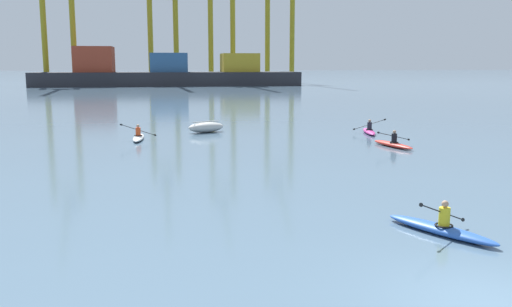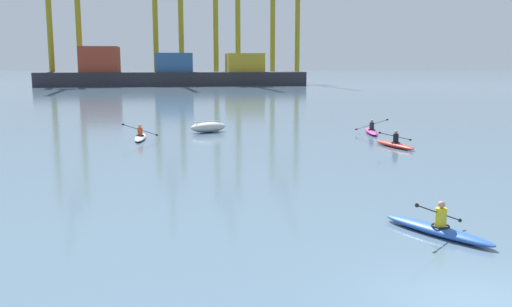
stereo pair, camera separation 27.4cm
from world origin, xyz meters
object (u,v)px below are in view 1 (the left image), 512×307
(gantry_crane_west_mid, at_px, (163,13))
(kayak_magenta, at_px, (369,131))
(container_barge, at_px, (167,74))
(gantry_crane_west, at_px, (56,0))
(gantry_crane_east_mid, at_px, (222,1))
(kayak_blue, at_px, (441,228))
(kayak_white, at_px, (138,137))
(gantry_crane_east, at_px, (280,9))
(capsized_dinghy, at_px, (206,127))
(kayak_red, at_px, (393,144))

(gantry_crane_west_mid, xyz_separation_m, kayak_magenta, (13.14, -95.42, -16.04))
(container_barge, bearing_deg, gantry_crane_west_mid, 92.64)
(gantry_crane_west, height_order, kayak_magenta, gantry_crane_west)
(kayak_magenta, bearing_deg, gantry_crane_east_mid, 89.68)
(gantry_crane_west, xyz_separation_m, gantry_crane_east_mid, (35.96, 5.33, 1.07))
(gantry_crane_east_mid, distance_m, kayak_blue, 119.07)
(gantry_crane_west, relative_size, kayak_white, 10.99)
(gantry_crane_east_mid, relative_size, kayak_white, 10.73)
(gantry_crane_east, bearing_deg, capsized_dinghy, -104.98)
(gantry_crane_west, relative_size, capsized_dinghy, 13.33)
(container_barge, relative_size, kayak_magenta, 16.12)
(gantry_crane_west, height_order, gantry_crane_east, gantry_crane_west)
(gantry_crane_west, height_order, kayak_white, gantry_crane_west)
(gantry_crane_east_mid, distance_m, gantry_crane_east, 14.85)
(gantry_crane_east_mid, bearing_deg, gantry_crane_west_mid, -176.19)
(gantry_crane_east_mid, height_order, kayak_blue, gantry_crane_east_mid)
(container_barge, distance_m, gantry_crane_east_mid, 24.02)
(container_barge, xyz_separation_m, gantry_crane_west_mid, (-0.48, 10.46, 13.61))
(container_barge, distance_m, gantry_crane_west, 28.18)
(gantry_crane_east, bearing_deg, kayak_white, -106.87)
(kayak_red, height_order, kayak_white, kayak_white)
(gantry_crane_east, xyz_separation_m, capsized_dinghy, (-25.78, -96.38, -17.45))
(gantry_crane_west, bearing_deg, kayak_white, -77.44)
(kayak_white, bearing_deg, gantry_crane_east_mid, 80.88)
(gantry_crane_west_mid, height_order, gantry_crane_east, gantry_crane_east)
(gantry_crane_west_mid, bearing_deg, kayak_white, -91.12)
(capsized_dinghy, bearing_deg, gantry_crane_east_mid, 83.20)
(gantry_crane_east_mid, distance_m, kayak_magenta, 98.18)
(gantry_crane_west_mid, height_order, kayak_red, gantry_crane_west_mid)
(capsized_dinghy, height_order, kayak_magenta, kayak_magenta)
(gantry_crane_east, distance_m, kayak_red, 107.36)
(gantry_crane_west, bearing_deg, gantry_crane_east_mid, 8.43)
(gantry_crane_west, height_order, kayak_blue, gantry_crane_west)
(gantry_crane_east_mid, height_order, kayak_white, gantry_crane_east_mid)
(capsized_dinghy, bearing_deg, container_barge, 91.38)
(gantry_crane_west, distance_m, kayak_white, 95.52)
(gantry_crane_east, bearing_deg, gantry_crane_west, -171.26)
(gantry_crane_west, distance_m, capsized_dinghy, 93.69)
(gantry_crane_west, xyz_separation_m, kayak_magenta, (35.42, -91.00, -17.89))
(capsized_dinghy, relative_size, kayak_magenta, 0.82)
(gantry_crane_east, xyz_separation_m, kayak_magenta, (-15.12, -98.77, -17.63))
(gantry_crane_west_mid, relative_size, kayak_magenta, 9.95)
(gantry_crane_west_mid, height_order, gantry_crane_east_mid, gantry_crane_east_mid)
(gantry_crane_east, height_order, capsized_dinghy, gantry_crane_east)
(gantry_crane_west_mid, bearing_deg, kayak_red, -83.11)
(container_barge, xyz_separation_m, kayak_magenta, (12.66, -84.96, -2.42))
(kayak_white, relative_size, kayak_magenta, 0.99)
(container_barge, distance_m, kayak_red, 91.66)
(kayak_magenta, bearing_deg, kayak_blue, -106.24)
(gantry_crane_west_mid, bearing_deg, kayak_magenta, -82.16)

